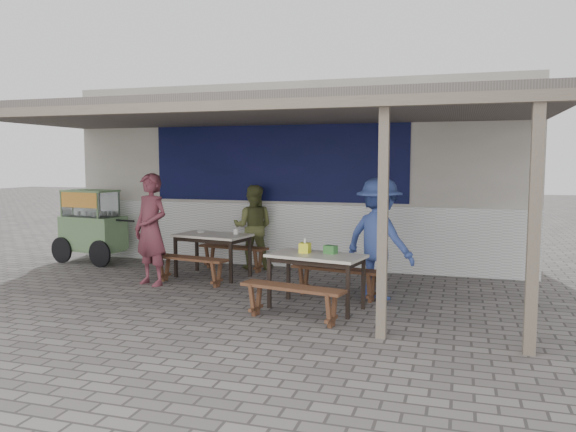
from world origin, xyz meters
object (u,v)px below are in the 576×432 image
Objects in this scene: table_right at (316,260)px; condiment_bowl at (201,232)px; tissue_box at (305,248)px; donation_box at (331,250)px; condiment_jar at (236,231)px; bench_right_wall at (337,275)px; bench_left_street at (190,264)px; patron_right_table at (379,239)px; vendor_cart at (92,223)px; patron_wall_side at (253,227)px; bench_right_street at (292,295)px; patron_street_side at (151,229)px; table_left at (213,239)px; bench_left_wall at (233,252)px.

condiment_bowl reaches higher than table_right.
tissue_box reaches higher than donation_box.
condiment_jar reaches higher than table_right.
bench_right_wall is (0.14, 0.68, -0.33)m from table_right.
bench_left_street is 3.14m from patron_right_table.
patron_wall_side is at bearing 15.13° from vendor_cart.
patron_street_side is (-2.79, 1.34, 0.57)m from bench_right_street.
condiment_jar is at bearing 136.77° from tissue_box.
vendor_cart is at bearing -4.10° from patron_wall_side.
table_left is 0.75m from bench_left_wall.
patron_right_table is 10.53× the size of donation_box.
donation_box reaches higher than table_right.
condiment_bowl is at bearing 14.22° from patron_right_table.
bench_left_wall is 3.08m from table_right.
donation_box is at bearing 7.52° from patron_street_side.
bench_right_street is 0.79× the size of patron_right_table.
patron_wall_side reaches higher than bench_left_wall.
condiment_jar is (3.28, -0.47, 0.01)m from vendor_cart.
tissue_box reaches higher than bench_left_wall.
patron_street_side reaches higher than tissue_box.
tissue_box is (2.75, -0.58, -0.09)m from patron_street_side.
tissue_box is 2.82m from condiment_bowl.
patron_wall_side is at bearing 89.27° from condiment_jar.
condiment_jar is 0.66m from condiment_bowl.
bench_right_wall is at bearing 93.66° from donation_box.
bench_right_street is 1.00× the size of bench_right_wall.
bench_right_wall is 10.20× the size of tissue_box.
donation_box is 2.55m from condiment_jar.
vendor_cart is at bearing 157.56° from tissue_box.
bench_left_wall is (0.11, 0.66, -0.34)m from table_left.
bench_left_street is 2.36m from tissue_box.
patron_right_table is at bearing 21.83° from bench_right_wall.
patron_street_side is 18.57× the size of condiment_jar.
table_left is 0.98× the size of bench_left_street.
bench_left_street is 1.04m from condiment_jar.
condiment_jar is at bearing 10.45° from patron_right_table.
bench_left_street is 1.74m from patron_wall_side.
bench_left_wall is 2.91m from tissue_box.
condiment_jar reaches higher than bench_left_street.
condiment_bowl is at bearing 158.14° from table_right.
bench_right_street is 8.08× the size of condiment_bowl.
patron_right_table is at bearing 58.53° from table_right.
donation_box is at bearing -75.08° from bench_right_wall.
vendor_cart reaches higher than tissue_box.
bench_right_street is at bearing -44.28° from condiment_bowl.
bench_right_street is at bearing -25.57° from bench_left_street.
bench_right_wall is at bearing -19.92° from condiment_bowl.
patron_street_side is 1.47m from condiment_jar.
bench_left_street and bench_left_wall have the same top height.
donation_box is at bearing 80.12° from bench_right_street.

